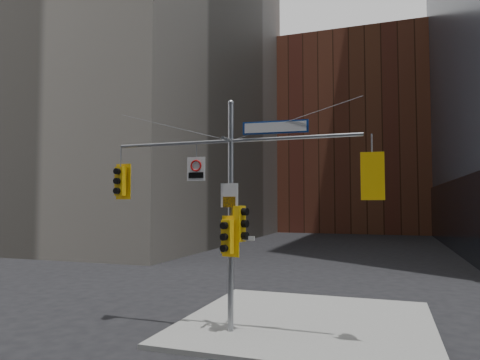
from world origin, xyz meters
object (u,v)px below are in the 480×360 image
Objects in this scene: regulatory_sign_arm at (196,168)px; traffic_light_pole_front at (228,237)px; traffic_light_west_arm at (120,181)px; signal_assembly at (231,191)px; street_sign_blade at (275,127)px; traffic_light_pole_side at (240,224)px; traffic_light_east_arm at (372,176)px.

traffic_light_pole_front is at bearing -14.14° from regulatory_sign_arm.
signal_assembly is at bearing 2.42° from traffic_light_west_arm.
signal_assembly is at bearing 175.95° from street_sign_blade.
traffic_light_west_arm reaches higher than traffic_light_pole_side.
traffic_light_pole_side is at bearing -1.66° from regulatory_sign_arm.
traffic_light_pole_front is at bearing -173.49° from street_sign_blade.
signal_assembly is 3.98× the size of street_sign_blade.
traffic_light_west_arm is 1.61× the size of regulatory_sign_arm.
traffic_light_pole_side reaches higher than traffic_light_pole_front.
street_sign_blade is at bearing -76.11° from traffic_light_pole_side.
signal_assembly is 7.28× the size of traffic_light_pole_side.
regulatory_sign_arm reaches higher than traffic_light_pole_front.
traffic_light_pole_side is (-3.90, -0.00, -1.38)m from traffic_light_east_arm.
regulatory_sign_arm reaches higher than traffic_light_pole_side.
street_sign_blade reaches higher than traffic_light_pole_front.
street_sign_blade is (1.11, 0.01, 2.93)m from traffic_light_pole_side.
street_sign_blade is at bearing 2.50° from traffic_light_west_arm.
street_sign_blade is at bearing 0.14° from signal_assembly.
traffic_light_pole_front is 1.65× the size of regulatory_sign_arm.
traffic_light_east_arm reaches higher than traffic_light_pole_side.
traffic_light_pole_front is at bearing -89.73° from signal_assembly.
traffic_light_east_arm is 1.06× the size of traffic_light_pole_front.
signal_assembly reaches higher than traffic_light_pole_front.
traffic_light_east_arm is at bearing 2.52° from traffic_light_west_arm.
traffic_light_west_arm is at bearing -171.92° from traffic_light_pole_front.
signal_assembly is at bearing 102.85° from traffic_light_pole_side.
traffic_light_pole_front is (4.03, -0.28, -1.76)m from traffic_light_west_arm.
street_sign_blade is (-2.79, 0.00, 1.55)m from traffic_light_east_arm.
traffic_light_west_arm is 0.92× the size of traffic_light_east_arm.
regulatory_sign_arm reaches higher than traffic_light_west_arm.
traffic_light_west_arm is at bearing -4.14° from traffic_light_east_arm.
regulatory_sign_arm is at bearing 176.33° from street_sign_blade.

